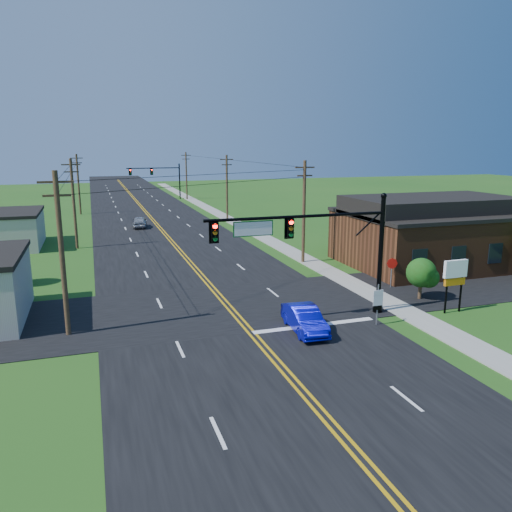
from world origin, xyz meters
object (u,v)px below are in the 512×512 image
object	(u,v)px
signal_mast_far	(157,176)
blue_car	(304,320)
signal_mast_main	(314,242)
stop_sign	(392,266)
route_sign	(378,302)

from	to	relation	value
signal_mast_far	blue_car	xyz separation A→B (m)	(-1.35, -73.63, -3.83)
signal_mast_main	stop_sign	bearing A→B (deg)	28.45
signal_mast_far	signal_mast_main	bearing A→B (deg)	-90.08
stop_sign	route_sign	bearing A→B (deg)	-112.50
signal_mast_far	stop_sign	xyz separation A→B (m)	(8.28, -67.46, -2.94)
stop_sign	signal_mast_far	bearing A→B (deg)	113.00
signal_mast_main	route_sign	xyz separation A→B (m)	(3.16, -2.02, -3.31)
signal_mast_main	signal_mast_far	xyz separation A→B (m)	(0.10, 72.00, -0.20)
signal_mast_main	blue_car	xyz separation A→B (m)	(-1.25, -1.63, -4.04)
blue_car	stop_sign	bearing A→B (deg)	36.52
signal_mast_far	route_sign	bearing A→B (deg)	-87.63
route_sign	stop_sign	size ratio (longest dim) A/B	1.11
blue_car	signal_mast_far	bearing A→B (deg)	92.84
blue_car	route_sign	size ratio (longest dim) A/B	1.75
signal_mast_main	route_sign	bearing A→B (deg)	-32.58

